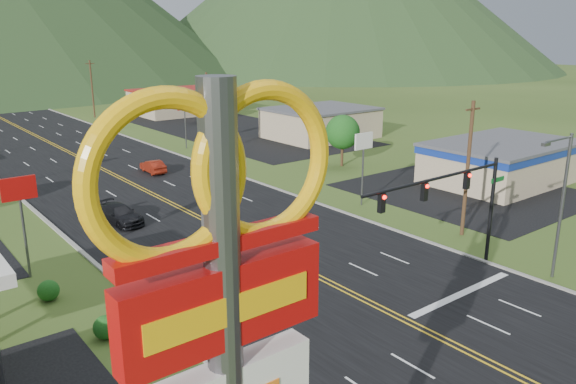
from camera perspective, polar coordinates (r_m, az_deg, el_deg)
pylon_sign at (r=9.77m, az=-6.33°, el=-17.01°), size 4.32×0.60×14.00m
traffic_signal at (r=34.88m, az=16.67°, el=-0.20°), size 13.10×0.43×7.00m
streetlight_east at (r=36.95m, az=25.95°, el=-0.51°), size 3.28×0.25×9.00m
building_east_near at (r=60.65m, az=20.97°, el=3.10°), size 15.40×10.40×4.10m
building_east_mid at (r=81.20m, az=3.34°, el=7.05°), size 14.40×11.40×4.30m
building_east_far at (r=107.74m, az=-10.88°, el=9.03°), size 16.40×12.40×4.50m
pole_sign_west_a at (r=37.03m, az=-25.58°, el=-0.64°), size 2.00×0.18×6.40m
pole_sign_east_a at (r=48.52m, az=7.68°, el=4.40°), size 2.00×0.18×6.40m
pole_sign_east_b at (r=74.12m, az=-10.47°, el=8.23°), size 2.00×0.18×6.40m
tree_east_a at (r=63.34m, az=5.57°, el=6.08°), size 3.84×3.84×5.82m
tree_east_b at (r=96.13m, az=-8.63°, el=9.32°), size 3.84×3.84×5.82m
utility_pole_a at (r=42.74m, az=17.78°, el=2.32°), size 1.60×0.28×10.00m
utility_pole_b at (r=70.01m, az=-8.16°, el=7.95°), size 1.60×0.28×10.00m
utility_pole_c at (r=106.32m, az=-19.28°, el=9.91°), size 1.60×0.28×10.00m
utility_pole_d at (r=144.59m, az=-24.68°, el=10.72°), size 1.60×0.28×10.00m
car_dark_mid at (r=46.36m, az=-16.78°, el=-2.21°), size 2.76×5.27×1.46m
car_red_far at (r=62.20m, az=-13.56°, el=2.51°), size 1.61×4.20×1.37m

